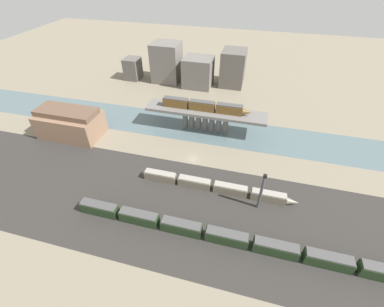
{
  "coord_description": "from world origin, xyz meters",
  "views": [
    {
      "loc": [
        18.72,
        -72.71,
        64.08
      ],
      "look_at": [
        0.0,
        -1.43,
        3.85
      ],
      "focal_mm": 24.0,
      "sensor_mm": 36.0,
      "label": 1
    }
  ],
  "objects_px": {
    "signal_tower": "(261,192)",
    "train_yard_near": "(232,238)",
    "warehouse_building": "(70,123)",
    "train_on_bridge": "(205,106)",
    "train_yard_mid": "(216,187)"
  },
  "relations": [
    {
      "from": "signal_tower",
      "to": "train_yard_near",
      "type": "bearing_deg",
      "value": -113.36
    },
    {
      "from": "train_yard_near",
      "to": "warehouse_building",
      "type": "distance_m",
      "value": 81.28
    },
    {
      "from": "train_on_bridge",
      "to": "signal_tower",
      "type": "bearing_deg",
      "value": -56.1
    },
    {
      "from": "train_yard_mid",
      "to": "train_yard_near",
      "type": "bearing_deg",
      "value": -66.91
    },
    {
      "from": "train_yard_mid",
      "to": "train_on_bridge",
      "type": "bearing_deg",
      "value": 108.76
    },
    {
      "from": "warehouse_building",
      "to": "train_yard_mid",
      "type": "bearing_deg",
      "value": -14.13
    },
    {
      "from": "train_yard_near",
      "to": "signal_tower",
      "type": "height_order",
      "value": "signal_tower"
    },
    {
      "from": "warehouse_building",
      "to": "train_on_bridge",
      "type": "bearing_deg",
      "value": 18.75
    },
    {
      "from": "train_on_bridge",
      "to": "signal_tower",
      "type": "xyz_separation_m",
      "value": [
        25.83,
        -38.45,
        -4.61
      ]
    },
    {
      "from": "warehouse_building",
      "to": "signal_tower",
      "type": "relative_size",
      "value": 1.82
    },
    {
      "from": "train_on_bridge",
      "to": "train_yard_near",
      "type": "height_order",
      "value": "train_on_bridge"
    },
    {
      "from": "signal_tower",
      "to": "train_on_bridge",
      "type": "bearing_deg",
      "value": 123.9
    },
    {
      "from": "train_yard_near",
      "to": "train_yard_mid",
      "type": "distance_m",
      "value": 19.74
    },
    {
      "from": "train_yard_near",
      "to": "train_yard_mid",
      "type": "relative_size",
      "value": 1.81
    },
    {
      "from": "train_yard_near",
      "to": "warehouse_building",
      "type": "bearing_deg",
      "value": 154.71
    }
  ]
}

